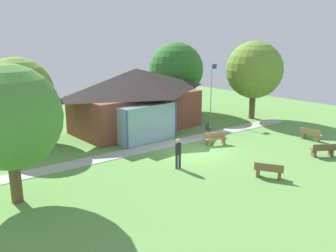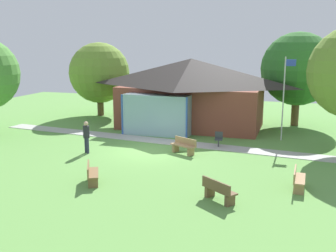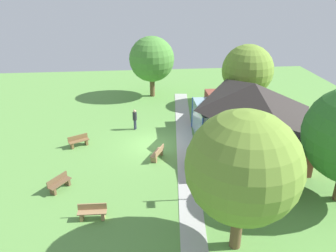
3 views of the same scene
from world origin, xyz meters
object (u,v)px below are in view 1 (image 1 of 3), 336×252
Objects in this scene: tree_behind_pavilion_left at (17,94)px; tree_west_hedge at (8,117)px; bench_front_center at (269,171)px; flagpole at (212,89)px; bench_front_right at (323,150)px; bench_lawn_far_right at (311,135)px; tree_east_hedge at (254,70)px; tree_behind_pavilion_right at (176,70)px; visitor_strolling_lawn at (178,151)px; bench_rear_near_path at (216,139)px; pavilion at (137,98)px; patio_chair_lawn_spare at (209,129)px.

tree_west_hedge is (-3.53, -8.89, 0.44)m from tree_behind_pavilion_left.
bench_front_center is 0.26× the size of tree_behind_pavilion_left.
bench_front_right is at bearing -99.52° from flagpole.
tree_behind_pavilion_left is at bearing -128.25° from bench_lawn_far_right.
bench_front_center is 5.49m from bench_front_right.
tree_east_hedge is 7.42m from tree_behind_pavilion_right.
bench_lawn_far_right is 8.32m from tree_east_hedge.
bench_lawn_far_right is at bearing -110.62° from tree_east_hedge.
visitor_strolling_lawn is 14.61m from tree_east_hedge.
bench_rear_near_path is 0.23× the size of tree_behind_pavilion_right.
visitor_strolling_lawn reaches higher than bench_lawn_far_right.
visitor_strolling_lawn is (-5.00, -1.54, 0.62)m from bench_rear_near_path.
flagpole is at bearing 116.70° from bench_front_right.
visitor_strolling_lawn is at bearing -112.56° from pavilion.
bench_front_center is at bearing -29.19° from tree_west_hedge.
tree_behind_pavilion_right is (10.54, 11.42, 3.02)m from visitor_strolling_lawn.
patio_chair_lawn_spare reaches higher than bench_front_center.
bench_lawn_far_right is at bearing 120.06° from patio_chair_lawn_spare.
patio_chair_lawn_spare is at bearing 125.26° from bench_front_center.
tree_behind_pavilion_left is at bearing 178.22° from bench_front_center.
bench_lawn_far_right is 11.13m from visitor_strolling_lawn.
bench_front_center is 0.25× the size of tree_west_hedge.
tree_east_hedge is (18.19, -6.14, 0.83)m from tree_behind_pavilion_left.
patio_chair_lawn_spare is 8.05m from tree_east_hedge.
bench_rear_near_path is at bearing -135.64° from flagpole.
flagpole is 15.28m from tree_behind_pavilion_left.
tree_behind_pavilion_right is at bearing 74.03° from visitor_strolling_lawn.
tree_behind_pavilion_left reaches higher than bench_rear_near_path.
flagpole reaches higher than pavilion.
flagpole is 5.88× the size of patio_chair_lawn_spare.
tree_behind_pavilion_right is 21.09m from tree_west_hedge.
visitor_strolling_lawn is at bearing -147.43° from flagpole.
tree_behind_pavilion_right is (0.66, 5.11, 1.23)m from flagpole.
patio_chair_lawn_spare is 0.14× the size of tree_west_hedge.
pavilion is at bearing 28.91° from tree_west_hedge.
tree_behind_pavilion_right is (4.03, 7.89, 3.62)m from patio_chair_lawn_spare.
tree_west_hedge is (-14.76, -1.67, 3.50)m from patio_chair_lawn_spare.
pavilion reaches higher than visitor_strolling_lawn.
pavilion is at bearing -50.84° from bench_rear_near_path.
tree_behind_pavilion_right is (2.47, 15.93, 3.64)m from bench_front_right.
tree_west_hedge is at bearing -153.04° from tree_behind_pavilion_right.
bench_lawn_far_right is 20.55m from tree_behind_pavilion_left.
tree_behind_pavilion_left reaches higher than pavilion.
flagpole is 3.30× the size of bench_front_center.
patio_chair_lawn_spare is (-4.38, 5.79, 0.01)m from bench_lawn_far_right.
pavilion is 1.79× the size of tree_behind_pavilion_left.
tree_behind_pavilion_left is (-7.31, 14.94, 3.08)m from bench_front_center.
bench_front_center is 14.54m from tree_east_hedge.
patio_chair_lawn_spare is at bearing -57.69° from pavilion.
visitor_strolling_lawn is at bearing -12.71° from tree_west_hedge.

